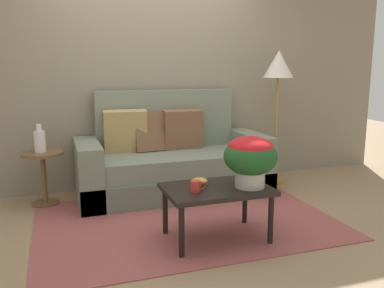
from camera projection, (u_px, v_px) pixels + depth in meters
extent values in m
plane|color=#997A56|center=(183.00, 218.00, 3.86)|extent=(14.00, 14.00, 0.00)
cube|color=gray|center=(150.00, 60.00, 4.77)|extent=(6.40, 0.12, 3.00)
cube|color=#994C47|center=(186.00, 220.00, 3.79)|extent=(2.69, 1.85, 0.01)
cube|color=#626B59|center=(174.00, 183.00, 4.57)|extent=(2.11, 0.88, 0.26)
cube|color=slate|center=(175.00, 163.00, 4.50)|extent=(1.63, 0.79, 0.21)
cube|color=slate|center=(165.00, 129.00, 4.80)|extent=(1.63, 0.16, 0.91)
cube|color=slate|center=(89.00, 173.00, 4.23)|extent=(0.24, 0.88, 0.65)
cube|color=slate|center=(250.00, 160.00, 4.83)|extent=(0.24, 0.88, 0.65)
cube|color=tan|center=(125.00, 131.00, 4.50)|extent=(0.48, 0.22, 0.48)
cube|color=brown|center=(182.00, 129.00, 4.70)|extent=(0.46, 0.22, 0.47)
cube|color=brown|center=(154.00, 131.00, 4.60)|extent=(0.46, 0.23, 0.46)
cylinder|color=black|center=(182.00, 232.00, 3.03)|extent=(0.04, 0.04, 0.41)
cylinder|color=black|center=(271.00, 220.00, 3.27)|extent=(0.04, 0.04, 0.41)
cylinder|color=black|center=(165.00, 211.00, 3.46)|extent=(0.04, 0.04, 0.41)
cylinder|color=black|center=(245.00, 202.00, 3.70)|extent=(0.04, 0.04, 0.41)
cube|color=black|center=(217.00, 189.00, 3.32)|extent=(0.86, 0.57, 0.04)
cylinder|color=brown|center=(46.00, 203.00, 4.24)|extent=(0.27, 0.27, 0.03)
cylinder|color=brown|center=(44.00, 179.00, 4.19)|extent=(0.05, 0.05, 0.51)
cylinder|color=brown|center=(42.00, 153.00, 4.14)|extent=(0.42, 0.42, 0.03)
cylinder|color=olive|center=(274.00, 180.00, 5.09)|extent=(0.30, 0.30, 0.03)
cylinder|color=olive|center=(276.00, 130.00, 4.96)|extent=(0.03, 0.03, 1.26)
cone|color=beige|center=(279.00, 64.00, 4.81)|extent=(0.35, 0.35, 0.32)
cylinder|color=#B7B2A8|center=(250.00, 178.00, 3.30)|extent=(0.24, 0.24, 0.16)
ellipsoid|color=#1E5123|center=(250.00, 156.00, 3.27)|extent=(0.44, 0.44, 0.31)
ellipsoid|color=red|center=(251.00, 147.00, 3.26)|extent=(0.37, 0.37, 0.17)
cylinder|color=red|center=(196.00, 186.00, 3.18)|extent=(0.08, 0.08, 0.09)
torus|color=red|center=(202.00, 186.00, 3.20)|extent=(0.06, 0.01, 0.06)
cylinder|color=gold|center=(200.00, 184.00, 3.36)|extent=(0.05, 0.05, 0.02)
ellipsoid|color=gold|center=(200.00, 181.00, 3.35)|extent=(0.13, 0.13, 0.06)
cylinder|color=silver|center=(40.00, 142.00, 4.12)|extent=(0.11, 0.11, 0.22)
cylinder|color=silver|center=(39.00, 128.00, 4.09)|extent=(0.05, 0.05, 0.07)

